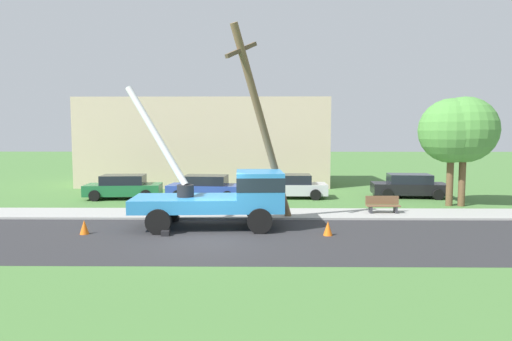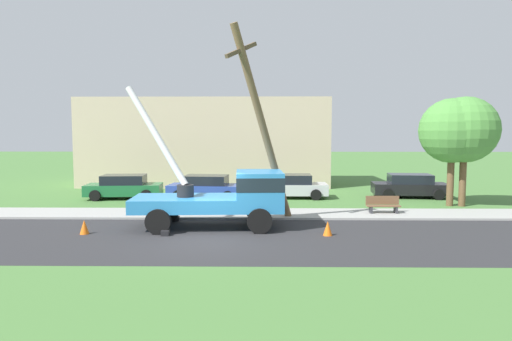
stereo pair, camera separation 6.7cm
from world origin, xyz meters
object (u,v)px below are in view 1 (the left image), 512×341
traffic_cone_ahead (328,228)px  traffic_cone_behind (84,227)px  utility_truck (228,194)px  roadside_tree_far (452,131)px  parked_sedan_black (409,186)px  parked_sedan_blue (206,187)px  park_bench (383,205)px  parked_sedan_green (124,187)px  parked_sedan_silver (290,186)px  roadside_tree_near (464,130)px  leaning_utility_pole (263,125)px

traffic_cone_ahead → traffic_cone_behind: (-9.50, 0.12, 0.00)m
utility_truck → roadside_tree_far: size_ratio=1.19×
utility_truck → parked_sedan_black: 13.54m
parked_sedan_blue → park_bench: parked_sedan_blue is taller
utility_truck → park_bench: (7.23, 2.90, -0.95)m
utility_truck → park_bench: 7.85m
parked_sedan_blue → parked_sedan_green: bearing=177.9°
parked_sedan_black → parked_sedan_silver: bearing=-177.8°
parked_sedan_silver → roadside_tree_near: 10.07m
traffic_cone_behind → park_bench: 13.47m
traffic_cone_ahead → park_bench: bearing=53.1°
park_bench → roadside_tree_near: (4.92, 2.60, 3.61)m
traffic_cone_ahead → parked_sedan_blue: parked_sedan_blue is taller
parked_sedan_black → leaning_utility_pole: bearing=-138.5°
parked_sedan_blue → roadside_tree_far: bearing=-9.2°
leaning_utility_pole → roadside_tree_near: (10.73, 4.77, -0.20)m
roadside_tree_near → roadside_tree_far: (-0.61, 0.11, -0.05)m
utility_truck → roadside_tree_far: 13.10m
parked_sedan_blue → roadside_tree_near: 14.64m
roadside_tree_near → parked_sedan_silver: bearing=162.3°
parked_sedan_black → park_bench: bearing=-118.7°
traffic_cone_ahead → roadside_tree_far: bearing=43.0°
parked_sedan_green → parked_sedan_blue: bearing=-2.1°
leaning_utility_pole → traffic_cone_ahead: (2.52, -2.20, -4.00)m
parked_sedan_blue → parked_sedan_silver: size_ratio=1.03×
leaning_utility_pole → traffic_cone_behind: (-6.97, -2.08, -4.00)m
parked_sedan_black → traffic_cone_behind: bearing=-147.8°
parked_sedan_black → roadside_tree_far: 4.66m
leaning_utility_pole → roadside_tree_far: leaning_utility_pole is taller
traffic_cone_behind → parked_sedan_blue: size_ratio=0.12×
traffic_cone_ahead → parked_sedan_blue: size_ratio=0.12×
leaning_utility_pole → parked_sedan_green: 11.55m
utility_truck → leaning_utility_pole: (1.42, 0.73, 2.87)m
parked_sedan_silver → roadside_tree_far: roadside_tree_far is taller
traffic_cone_behind → roadside_tree_far: size_ratio=0.10×
traffic_cone_behind → roadside_tree_near: bearing=21.2°
parked_sedan_black → roadside_tree_far: size_ratio=0.79×
traffic_cone_behind → parked_sedan_black: size_ratio=0.12×
parked_sedan_green → parked_sedan_black: size_ratio=1.00×
parked_sedan_silver → parked_sedan_green: bearing=-177.5°
leaning_utility_pole → traffic_cone_ahead: 5.22m
utility_truck → roadside_tree_far: utility_truck is taller
traffic_cone_behind → park_bench: park_bench is taller
traffic_cone_ahead → parked_sedan_silver: parked_sedan_silver is taller
park_bench → leaning_utility_pole: bearing=-159.5°
parked_sedan_black → park_bench: parked_sedan_black is taller
leaning_utility_pole → roadside_tree_near: leaning_utility_pole is taller
leaning_utility_pole → park_bench: 7.28m
traffic_cone_ahead → roadside_tree_near: roadside_tree_near is taller
parked_sedan_silver → roadside_tree_near: (9.04, -2.89, 3.37)m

